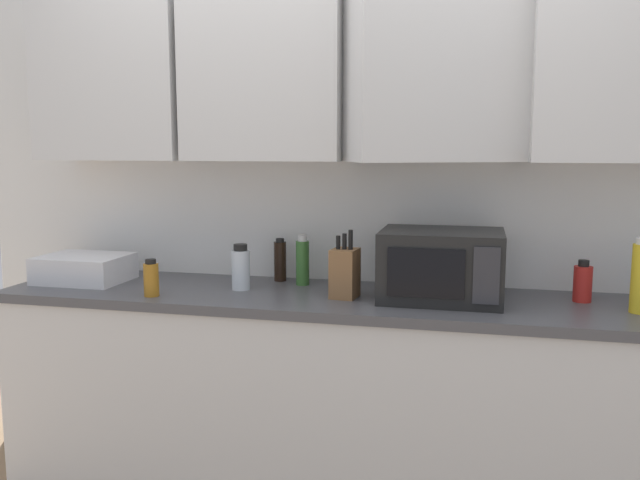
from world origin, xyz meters
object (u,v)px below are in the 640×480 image
Objects in this scene: microwave at (441,265)px; knife_block at (345,272)px; bottle_amber_vinegar at (151,279)px; bottle_red_sauce at (583,283)px; dish_rack at (84,268)px; bottle_soy_dark at (280,261)px; bottle_green_oil at (303,261)px; bottle_clear_tall at (241,268)px.

knife_block is at bearing -172.37° from microwave.
bottle_red_sauce is (1.71, 0.31, 0.00)m from bottle_amber_vinegar.
bottle_amber_vinegar is at bearing -169.66° from bottle_red_sauce.
knife_block is (1.22, -0.04, 0.04)m from dish_rack.
bottle_soy_dark is at bearing 175.02° from bottle_red_sauce.
bottle_red_sauce reaches higher than dish_rack.
microwave is 2.14× the size of bottle_green_oil.
bottle_green_oil is at bearing 9.14° from dish_rack.
microwave is 0.56m from bottle_red_sauce.
bottle_clear_tall is 1.00× the size of bottle_soy_dark.
dish_rack is at bearing -170.86° from bottle_green_oil.
bottle_amber_vinegar is 1.74m from bottle_red_sauce.
knife_block is 1.43× the size of bottle_soy_dark.
bottle_green_oil is 0.28m from bottle_clear_tall.
bottle_green_oil is at bearing 33.74° from bottle_clear_tall.
bottle_green_oil is 1.35× the size of bottle_red_sauce.
bottle_amber_vinegar is 0.78× the size of bottle_soy_dark.
bottle_clear_tall is at bearing -146.26° from bottle_green_oil.
bottle_red_sauce is (2.15, 0.11, 0.02)m from dish_rack.
bottle_soy_dark is at bearing 14.25° from dish_rack.
knife_block reaches higher than bottle_clear_tall.
microwave is 2.44× the size of bottle_clear_tall.
bottle_clear_tall is (-0.46, 0.04, -0.01)m from knife_block.
dish_rack is 1.36× the size of knife_block.
bottle_amber_vinegar is at bearing -146.42° from bottle_green_oil.
bottle_soy_dark is at bearing 143.58° from knife_block.
knife_block is at bearing -1.94° from dish_rack.
dish_rack is at bearing 178.06° from knife_block.
bottle_green_oil is at bearing 166.38° from microwave.
dish_rack is 0.76m from bottle_clear_tall.
bottle_green_oil is (-0.61, 0.15, -0.03)m from microwave.
bottle_soy_dark is at bearing 44.99° from bottle_amber_vinegar.
bottle_red_sauce is (1.40, 0.10, -0.02)m from bottle_clear_tall.
bottle_red_sauce is at bearing 4.29° from bottle_clear_tall.
dish_rack is (-1.60, -0.01, -0.08)m from microwave.
microwave is 1.26× the size of dish_rack.
microwave is at bearing -169.85° from bottle_red_sauce.
bottle_green_oil is 0.14m from bottle_soy_dark.
bottle_green_oil reaches higher than bottle_soy_dark.
microwave is at bearing 7.63° from knife_block.
bottle_amber_vinegar is 0.78× the size of bottle_clear_tall.
bottle_soy_dark is (0.87, 0.22, 0.03)m from dish_rack.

